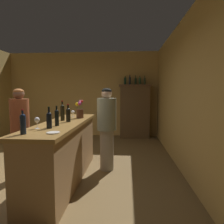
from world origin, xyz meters
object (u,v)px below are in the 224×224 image
object	(u,v)px
display_bottle_center	(136,81)
display_bottle_midright	(140,81)
wine_bottle_riesling	(62,112)
patron_redhead	(20,129)
bartender	(107,126)
bar_counter	(64,152)
wine_bottle_pinot	(23,123)
wine_bottle_syrah	(57,117)
display_bottle_right	(145,81)
wine_glass_front	(37,120)
wine_glass_mid	(73,112)
display_cabinet	(135,110)
wine_bottle_malbec	(68,114)
flower_arrangement	(80,111)
wine_bottle_rose	(49,119)
cheese_plate	(53,133)
display_bottle_midleft	(130,80)
display_bottle_left	(125,81)

from	to	relation	value
display_bottle_center	display_bottle_midright	distance (m)	0.14
wine_bottle_riesling	patron_redhead	distance (m)	0.79
wine_bottle_riesling	bartender	distance (m)	0.88
bar_counter	wine_bottle_pinot	distance (m)	1.16
wine_bottle_syrah	bar_counter	bearing A→B (deg)	94.31
display_bottle_midright	display_bottle_right	bearing A→B (deg)	0.00
wine_glass_front	wine_glass_mid	size ratio (longest dim) A/B	1.17
wine_glass_front	display_cabinet	bearing A→B (deg)	70.18
wine_bottle_malbec	wine_bottle_riesling	size ratio (longest dim) A/B	0.85
wine_bottle_pinot	wine_glass_front	size ratio (longest dim) A/B	1.90
display_cabinet	wine_bottle_malbec	distance (m)	3.58
wine_bottle_malbec	flower_arrangement	world-z (taller)	flower_arrangement
wine_glass_front	display_bottle_midright	size ratio (longest dim) A/B	0.54
wine_bottle_rose	wine_bottle_riesling	bearing A→B (deg)	95.03
bar_counter	wine_bottle_pinot	world-z (taller)	wine_bottle_pinot
cheese_plate	display_bottle_center	world-z (taller)	display_bottle_center
wine_bottle_malbec	cheese_plate	size ratio (longest dim) A/B	1.88
flower_arrangement	bar_counter	bearing A→B (deg)	-105.30
patron_redhead	cheese_plate	bearing A→B (deg)	-51.69
bar_counter	display_bottle_midright	size ratio (longest dim) A/B	8.51
wine_bottle_malbec	patron_redhead	bearing A→B (deg)	176.55
bar_counter	wine_glass_front	xyz separation A→B (m)	(-0.15, -0.61, 0.61)
display_bottle_midleft	wine_glass_mid	bearing A→B (deg)	-113.01
display_bottle_center	display_bottle_midleft	bearing A→B (deg)	180.00
display_bottle_midleft	flower_arrangement	bearing A→B (deg)	-108.76
display_bottle_center	patron_redhead	xyz separation A→B (m)	(-2.09, -3.30, -1.01)
wine_bottle_malbec	cheese_plate	distance (m)	0.93
wine_bottle_malbec	bartender	world-z (taller)	bartender
wine_bottle_rose	wine_bottle_syrah	distance (m)	0.21
wine_bottle_malbec	display_bottle_left	xyz separation A→B (m)	(0.89, 3.36, 0.75)
wine_bottle_rose	cheese_plate	bearing A→B (deg)	-60.88
bar_counter	wine_bottle_riesling	world-z (taller)	wine_bottle_riesling
wine_bottle_pinot	display_bottle_midright	distance (m)	4.70
wine_bottle_pinot	flower_arrangement	world-z (taller)	flower_arrangement
wine_bottle_malbec	display_bottle_midleft	distance (m)	3.59
bar_counter	display_bottle_midleft	world-z (taller)	display_bottle_midleft
wine_glass_mid	patron_redhead	xyz separation A→B (m)	(-0.76, -0.60, -0.24)
bar_counter	display_bottle_left	bearing A→B (deg)	74.10
wine_glass_mid	flower_arrangement	world-z (taller)	flower_arrangement
display_bottle_right	bartender	world-z (taller)	display_bottle_right
cheese_plate	patron_redhead	xyz separation A→B (m)	(-0.96, 0.97, -0.15)
display_bottle_center	display_bottle_right	distance (m)	0.29
display_bottle_midleft	wine_bottle_riesling	bearing A→B (deg)	-110.22
wine_bottle_syrah	display_bottle_midleft	world-z (taller)	display_bottle_midleft
display_bottle_right	bartender	size ratio (longest dim) A/B	0.20
display_cabinet	patron_redhead	bearing A→B (deg)	-122.16
wine_bottle_malbec	display_bottle_left	world-z (taller)	display_bottle_left
wine_bottle_pinot	display_bottle_center	size ratio (longest dim) A/B	0.99
wine_bottle_syrah	display_bottle_right	bearing A→B (deg)	67.30
wine_bottle_riesling	display_bottle_left	size ratio (longest dim) A/B	1.17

